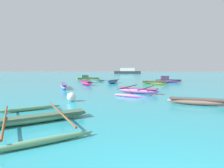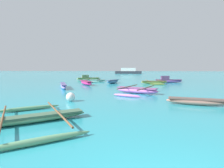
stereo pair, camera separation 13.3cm
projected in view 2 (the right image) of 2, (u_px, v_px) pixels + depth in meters
moored_boat_0 at (113, 81)px, 23.23m from camera, size 1.73×2.64×0.48m
moored_boat_1 at (88, 78)px, 29.74m from camera, size 4.00×2.23×0.88m
moored_boat_2 at (168, 80)px, 24.26m from camera, size 3.92×0.99×0.96m
moored_boat_3 at (196, 101)px, 9.54m from camera, size 3.15×1.19×0.38m
moored_boat_4 at (154, 82)px, 22.68m from camera, size 3.44×3.88×0.43m
moored_boat_5 at (94, 80)px, 26.41m from camera, size 3.64×4.73×0.36m
moored_boat_6 at (137, 90)px, 13.98m from camera, size 3.56×4.61×0.53m
moored_boat_7 at (32, 119)px, 6.46m from camera, size 4.89×5.30×0.34m
moored_boat_8 at (86, 83)px, 21.22m from camera, size 2.49×3.55×0.47m
moored_boat_9 at (63, 86)px, 17.60m from camera, size 2.11×3.95×0.47m
mooring_buoy_0 at (71, 97)px, 10.63m from camera, size 0.54×0.54×0.54m
distant_ferry at (128, 71)px, 63.73m from camera, size 9.54×2.10×2.10m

